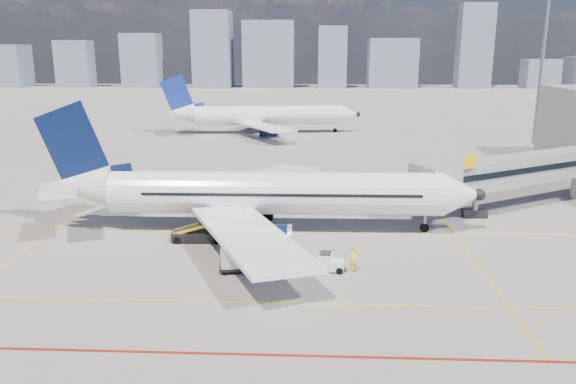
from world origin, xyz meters
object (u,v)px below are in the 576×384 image
Objects in this scene: cargo_dolly at (245,256)px; ramp_worker at (353,259)px; main_aircraft at (257,194)px; belt_loader at (200,234)px; baggage_tug at (329,262)px; second_aircraft at (261,116)px.

ramp_worker reaches higher than cargo_dolly.
cargo_dolly is at bearing -90.43° from main_aircraft.
main_aircraft is 5.88m from belt_loader.
baggage_tug is 0.34× the size of belt_loader.
cargo_dolly is 1.91× the size of ramp_worker.
ramp_worker is at bearing -29.17° from belt_loader.
second_aircraft is 65.91m from cargo_dolly.
main_aircraft is 1.04× the size of second_aircraft.
belt_loader reaches higher than cargo_dolly.
cargo_dolly reaches higher than baggage_tug.
cargo_dolly is at bearing -93.08° from second_aircraft.
baggage_tug is at bearing 112.23° from ramp_worker.
main_aircraft is 6.20× the size of belt_loader.
second_aircraft is at bearing 88.49° from belt_loader.
ramp_worker is (7.52, -9.06, -2.24)m from main_aircraft.
main_aircraft is 56.86m from second_aircraft.
ramp_worker is (1.67, -0.24, 0.35)m from baggage_tug.
baggage_tug is at bearing -5.55° from cargo_dolly.
ramp_worker is (12.48, -65.70, -2.24)m from second_aircraft.
main_aircraft reaches higher than second_aircraft.
belt_loader reaches higher than ramp_worker.
second_aircraft is at bearing 94.42° from main_aircraft.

